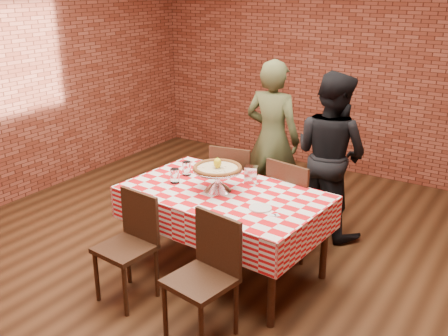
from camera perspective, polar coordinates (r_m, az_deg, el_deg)
The scene contains 19 objects.
ground at distance 4.78m, azimuth -1.12°, elevation -10.58°, with size 6.00×6.00×0.00m, color black.
back_wall at distance 6.88m, azimuth 13.14°, elevation 11.33°, with size 5.50×5.50×0.00m, color maroon.
table at distance 4.53m, azimuth -0.01°, elevation -7.05°, with size 1.66×0.99×0.75m, color #382113.
tablecloth at distance 4.42m, azimuth -0.01°, elevation -4.27°, with size 1.69×1.03×0.28m, color red, non-canonical shape.
pizza_stand at distance 4.36m, azimuth -0.71°, elevation -1.29°, with size 0.42×0.42×0.19m, color silver, non-canonical shape.
pizza at distance 4.32m, azimuth -0.72°, elevation -0.06°, with size 0.41×0.41×0.03m, color #C5B88C.
lemon at distance 4.30m, azimuth -0.72°, elevation 0.55°, with size 0.07×0.07×0.09m, color yellow.
water_glass_left at distance 4.55m, azimuth -5.40°, elevation -0.86°, with size 0.08×0.08×0.13m, color white.
water_glass_right at distance 4.71m, azimuth -4.11°, elevation -0.05°, with size 0.08×0.08×0.13m, color white.
side_plate at distance 4.05m, azimuth 3.99°, elevation -4.40°, with size 0.18×0.18×0.01m, color white.
sweetener_packet_a at distance 3.95m, azimuth 5.37°, elevation -5.16°, with size 0.05×0.04×0.01m, color white.
sweetener_packet_b at distance 3.96m, azimuth 5.80°, elevation -5.15°, with size 0.05×0.04×0.01m, color white.
condiment_caddy at distance 4.52m, azimuth 3.00°, elevation -0.75°, with size 0.11×0.09×0.15m, color silver.
chair_near_left at distance 4.20m, azimuth -10.77°, elevation -8.83°, with size 0.39×0.39×0.87m, color #382113, non-canonical shape.
chair_near_right at distance 3.72m, azimuth -2.63°, elevation -12.30°, with size 0.42×0.42×0.90m, color #382113, non-canonical shape.
chair_far_left at distance 5.32m, azimuth 1.35°, elevation -1.84°, with size 0.42×0.42×0.90m, color #382113, non-canonical shape.
chair_far_right at distance 4.88m, azimuth 8.13°, elevation -4.06°, with size 0.44×0.44×0.92m, color #382113, non-canonical shape.
diner_olive at distance 5.53m, azimuth 5.30°, elevation 3.18°, with size 0.61×0.40×1.68m, color #444929.
diner_black at distance 5.19m, azimuth 11.56°, elevation 1.45°, with size 0.79×0.62×1.63m, color black.
Camera 1 is at (2.31, -3.41, 2.44)m, focal length 41.80 mm.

